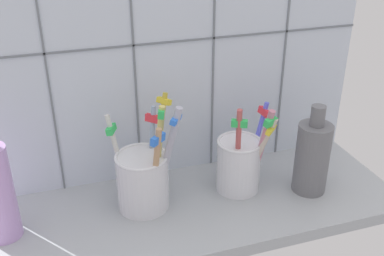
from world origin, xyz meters
TOP-DOWN VIEW (x-y plane):
  - counter_slab at (0.00, 0.00)cm, footprint 64.00×22.00cm
  - tile_wall_back at (0.00, 12.00)cm, footprint 64.00×2.20cm
  - toothbrush_cup_left at (-7.59, 2.30)cm, footprint 10.58×9.60cm
  - toothbrush_cup_right at (8.03, 2.11)cm, footprint 8.89×8.62cm
  - ceramic_vase at (18.69, -1.63)cm, footprint 5.38×5.38cm

SIDE VIEW (x-z plane):
  - counter_slab at x=0.00cm, z-range 0.00..2.00cm
  - toothbrush_cup_right at x=8.03cm, z-range -0.80..14.65cm
  - toothbrush_cup_left at x=-7.59cm, z-range -1.40..15.83cm
  - ceramic_vase at x=18.69cm, z-range 0.71..15.60cm
  - tile_wall_back at x=0.00cm, z-range 0.00..45.00cm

